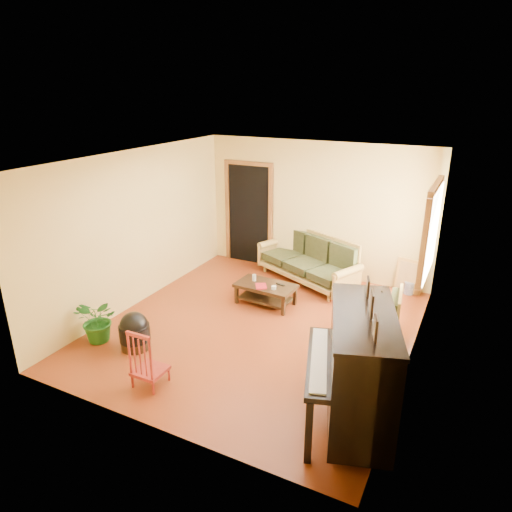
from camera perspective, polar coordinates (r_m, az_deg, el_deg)
The scene contains 16 objects.
floor at distance 7.20m, azimuth 0.24°, elevation -8.90°, with size 5.00×5.00×0.00m, color #5F210C.
doorway at distance 9.48m, azimuth -0.90°, elevation 5.15°, with size 1.08×0.16×2.05m, color black.
window at distance 7.23m, azimuth 21.01°, elevation 2.77°, with size 0.12×1.36×1.46m, color white.
sofa at distance 8.69m, azimuth 6.39°, elevation -0.42°, with size 2.09×0.88×0.90m, color olive.
coffee_table at distance 7.84m, azimuth 1.21°, elevation -4.79°, with size 1.01×0.55×0.37m, color black.
armchair at distance 6.81m, azimuth 14.34°, elevation -7.32°, with size 0.82×0.86×0.86m, color olive.
piano at distance 5.15m, azimuth 12.85°, elevation -13.85°, with size 0.90×1.53×1.35m, color black.
footstool at distance 6.81m, azimuth -14.91°, elevation -9.52°, with size 0.43×0.43×0.41m, color black.
red_chair at distance 5.91m, azimuth -13.24°, elevation -12.14°, with size 0.37×0.41×0.80m, color maroon.
leaning_frame at distance 8.67m, azimuth 18.61°, elevation -2.37°, with size 0.49×0.11×0.65m, color gold.
ceramic_crock at distance 8.70m, azimuth 18.60°, elevation -3.81°, with size 0.18×0.18×0.22m, color #324597.
potted_plant at distance 7.06m, azimuth -19.05°, elevation -7.60°, with size 0.62×0.53×0.69m, color #1D5919.
book at distance 7.66m, azimuth -0.03°, elevation -3.84°, with size 0.18×0.24×0.02m, color maroon.
candle at distance 7.89m, azimuth -0.23°, elevation -2.72°, with size 0.07×0.07×0.11m, color silver.
glass_jar at distance 7.58m, azimuth 2.24°, elevation -3.97°, with size 0.08×0.08×0.05m, color white.
remote at distance 7.75m, azimuth 3.07°, elevation -3.57°, with size 0.16×0.04×0.02m, color black.
Camera 1 is at (2.80, -5.61, 3.54)m, focal length 32.00 mm.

